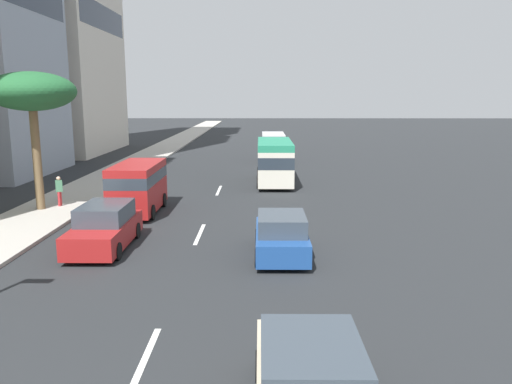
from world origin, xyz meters
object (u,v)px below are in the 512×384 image
at_px(van_fifth, 273,145).
at_px(car_third, 281,236).
at_px(car_sixth, 310,383).
at_px(pedestrian_mid_block, 59,190).
at_px(minibus_second, 275,160).
at_px(van_fourth, 138,185).
at_px(car_lead, 105,228).
at_px(palm_tree, 32,93).

bearing_deg(van_fifth, car_third, 179.18).
xyz_separation_m(car_sixth, pedestrian_mid_block, (17.34, 11.27, 0.22)).
distance_m(minibus_second, van_fifth, 11.70).
bearing_deg(minibus_second, van_fourth, 141.11).
height_order(van_fifth, car_sixth, van_fifth).
xyz_separation_m(car_lead, car_third, (-0.96, -6.73, -0.05)).
relative_size(minibus_second, van_fifth, 1.33).
relative_size(car_sixth, pedestrian_mid_block, 2.70).
bearing_deg(van_fifth, van_fourth, 160.49).
xyz_separation_m(van_fifth, pedestrian_mid_block, (-19.48, 11.55, -0.44)).
distance_m(car_lead, pedestrian_mid_block, 8.13).
bearing_deg(car_third, palm_tree, 59.29).
distance_m(car_lead, minibus_second, 16.18).
bearing_deg(palm_tree, van_fourth, -92.17).
distance_m(minibus_second, palm_tree, 15.37).
bearing_deg(van_fourth, minibus_second, 141.11).
relative_size(van_fourth, car_sixth, 1.15).
relative_size(van_fifth, pedestrian_mid_block, 3.30).
xyz_separation_m(car_third, van_fifth, (27.25, -0.39, 0.67)).
xyz_separation_m(car_third, pedestrian_mid_block, (7.77, 11.16, 0.24)).
xyz_separation_m(car_lead, pedestrian_mid_block, (6.81, 4.43, 0.19)).
relative_size(van_fourth, palm_tree, 0.71).
height_order(minibus_second, car_third, minibus_second).
distance_m(minibus_second, pedestrian_mid_block, 13.78).
distance_m(car_third, van_fifth, 27.26).
bearing_deg(minibus_second, car_sixth, 179.82).
xyz_separation_m(van_fourth, pedestrian_mid_block, (0.92, 4.32, -0.43)).
height_order(car_lead, palm_tree, palm_tree).
bearing_deg(car_sixth, car_third, 0.65).
bearing_deg(car_lead, minibus_second, 154.65).
bearing_deg(van_fifth, pedestrian_mid_block, 149.34).
relative_size(car_lead, car_sixth, 1.10).
bearing_deg(car_third, minibus_second, -0.69).
height_order(minibus_second, van_fifth, minibus_second).
bearing_deg(minibus_second, car_third, 179.31).
bearing_deg(palm_tree, car_sixth, -144.25).
xyz_separation_m(pedestrian_mid_block, palm_tree, (-0.73, 0.69, 4.91)).
distance_m(van_fifth, palm_tree, 24.05).
height_order(van_fifth, pedestrian_mid_block, van_fifth).
bearing_deg(car_lead, car_third, 81.90).
height_order(car_third, palm_tree, palm_tree).
distance_m(pedestrian_mid_block, palm_tree, 5.01).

